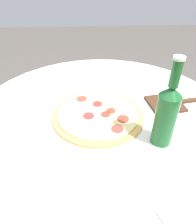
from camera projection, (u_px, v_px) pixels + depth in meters
The scene contains 6 objects.
ground_plane at pixel (101, 213), 1.29m from camera, with size 8.00×8.00×0.00m, color #4C4742.
table at pixel (102, 147), 0.96m from camera, with size 1.05×1.05×0.74m.
pizza at pixel (98, 115), 0.83m from camera, with size 0.35×0.35×0.02m.
beer_bottle at pixel (167, 113), 0.66m from camera, with size 0.07×0.07×0.29m.
pizza_paddle at pixel (171, 103), 0.90m from camera, with size 0.25×0.15×0.02m.
napkin at pixel (182, 216), 0.52m from camera, with size 0.12×0.09×0.01m.
Camera 1 is at (0.05, 0.68, 1.25)m, focal length 35.00 mm.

